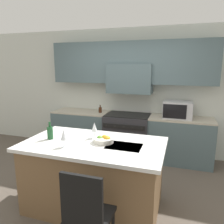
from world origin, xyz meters
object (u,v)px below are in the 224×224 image
at_px(range_stove, 127,135).
at_px(island_chair, 87,213).
at_px(microwave, 178,110).
at_px(wine_bottle, 50,133).
at_px(wine_glass_far, 94,128).
at_px(fruit_bowl, 104,140).
at_px(wine_glass_near, 64,135).
at_px(oil_bottle_on_counter, 100,110).

distance_m(range_stove, island_chair, 2.73).
height_order(microwave, island_chair, microwave).
xyz_separation_m(range_stove, microwave, (0.99, 0.02, 0.62)).
bearing_deg(wine_bottle, range_stove, 71.72).
bearing_deg(wine_glass_far, microwave, 57.90).
bearing_deg(fruit_bowl, wine_glass_near, -143.66).
bearing_deg(oil_bottle_on_counter, microwave, 0.52).
xyz_separation_m(wine_glass_near, oil_bottle_on_counter, (-0.33, 2.10, -0.11)).
xyz_separation_m(range_stove, island_chair, (0.28, -2.72, 0.12)).
xyz_separation_m(range_stove, wine_glass_near, (-0.29, -2.10, 0.63)).
bearing_deg(oil_bottle_on_counter, wine_glass_near, -81.07).
relative_size(range_stove, wine_glass_far, 4.22).
relative_size(range_stove, oil_bottle_on_counter, 5.56).
relative_size(microwave, wine_glass_far, 2.50).
relative_size(microwave, fruit_bowl, 2.05).
height_order(wine_bottle, fruit_bowl, wine_bottle).
distance_m(range_stove, wine_glass_near, 2.21).
xyz_separation_m(wine_glass_far, fruit_bowl, (0.18, -0.13, -0.11)).
bearing_deg(island_chair, fruit_bowl, 100.08).
xyz_separation_m(island_chair, oil_bottle_on_counter, (-0.90, 2.72, 0.40)).
height_order(wine_bottle, wine_glass_near, wine_bottle).
xyz_separation_m(wine_glass_far, oil_bottle_on_counter, (-0.56, 1.67, -0.11)).
bearing_deg(wine_glass_far, fruit_bowl, -35.55).
distance_m(range_stove, microwave, 1.17).
xyz_separation_m(wine_bottle, wine_glass_far, (0.56, 0.23, 0.06)).
distance_m(wine_bottle, wine_glass_far, 0.61).
bearing_deg(wine_bottle, fruit_bowl, 7.33).
bearing_deg(range_stove, wine_glass_far, -92.23).
relative_size(microwave, wine_bottle, 2.28).
bearing_deg(microwave, range_stove, -178.92).
height_order(wine_glass_far, fruit_bowl, wine_glass_far).
distance_m(microwave, wine_bottle, 2.50).
bearing_deg(island_chair, wine_glass_near, 132.90).
relative_size(microwave, wine_glass_near, 2.50).
height_order(wine_glass_near, wine_glass_far, same).
xyz_separation_m(microwave, island_chair, (-0.71, -2.73, -0.50)).
bearing_deg(fruit_bowl, wine_glass_far, 144.45).
xyz_separation_m(microwave, wine_glass_near, (-1.28, -2.12, 0.01)).
relative_size(range_stove, island_chair, 0.91).
distance_m(wine_glass_near, oil_bottle_on_counter, 2.13).
bearing_deg(microwave, wine_glass_near, -121.21).
relative_size(island_chair, wine_bottle, 4.21).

